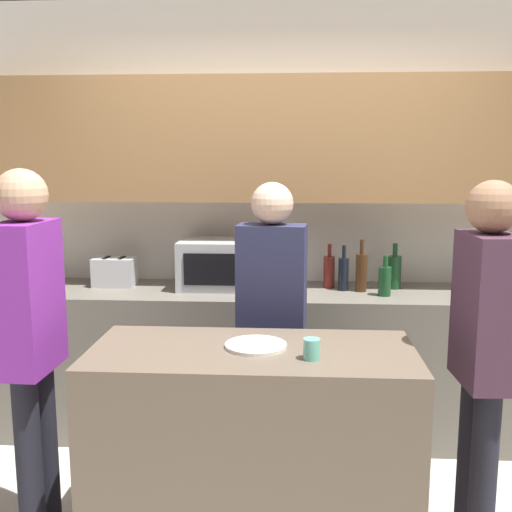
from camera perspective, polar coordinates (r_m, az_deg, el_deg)
The scene contains 15 objects.
back_wall at distance 3.86m, azimuth 2.37°, elevation 6.66°, with size 6.40×0.40×2.70m.
back_counter at distance 3.80m, azimuth 2.17°, elevation -10.03°, with size 3.60×0.62×0.91m.
kitchen_island at distance 2.70m, azimuth -0.36°, elevation -18.30°, with size 1.36×0.61×0.93m.
microwave at distance 3.74m, azimuth -3.27°, elevation -0.76°, with size 0.52×0.39×0.30m.
toaster at distance 3.90m, azimuth -13.32°, elevation -1.49°, with size 0.26×0.16×0.18m.
bottle_0 at distance 3.76m, azimuth 6.97°, elevation -1.44°, with size 0.07×0.07×0.28m.
bottle_1 at distance 3.70m, azimuth 8.33°, elevation -1.63°, with size 0.06×0.06×0.28m.
bottle_2 at distance 3.69m, azimuth 9.99°, elevation -1.47°, with size 0.07×0.07×0.32m.
bottle_3 at distance 3.60m, azimuth 12.16°, elevation -2.29°, with size 0.07×0.07×0.24m.
bottle_4 at distance 3.82m, azimuth 13.04°, elevation -1.43°, with size 0.08×0.08×0.28m.
plate_on_island at distance 2.53m, azimuth -0.02°, elevation -8.52°, with size 0.26×0.26×0.01m.
cup_0 at distance 2.39m, azimuth 5.31°, elevation -8.82°, with size 0.07×0.07×0.08m.
person_left at distance 2.75m, azimuth -20.77°, elevation -6.41°, with size 0.22×0.34×1.68m.
person_center at distance 2.66m, azimuth 20.94°, elevation -7.62°, with size 0.21×0.35×1.63m.
person_right at distance 3.05m, azimuth 1.51°, elevation -5.30°, with size 0.36×0.22×1.60m.
Camera 1 is at (0.09, -2.20, 1.72)m, focal length 42.00 mm.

